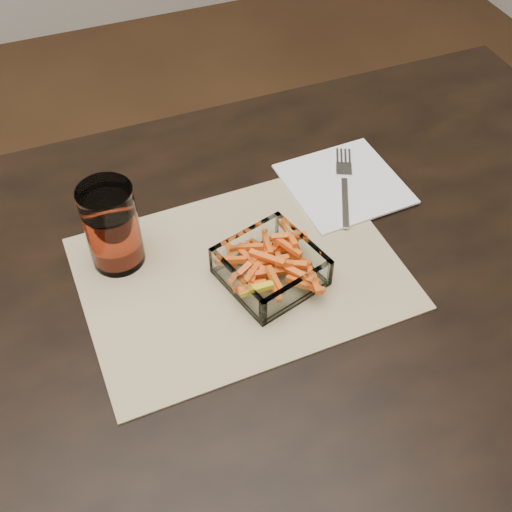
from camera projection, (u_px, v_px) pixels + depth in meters
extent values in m
cube|color=black|center=(185.00, 325.00, 0.88)|extent=(1.60, 0.90, 0.03)
cylinder|color=black|center=(434.00, 213.00, 1.57)|extent=(0.06, 0.06, 0.72)
cube|color=tan|center=(241.00, 273.00, 0.93)|extent=(0.46, 0.34, 0.00)
cube|color=white|center=(270.00, 276.00, 0.92)|extent=(0.15, 0.15, 0.01)
cube|color=white|center=(246.00, 243.00, 0.93)|extent=(0.12, 0.04, 0.05)
cube|color=white|center=(297.00, 293.00, 0.87)|extent=(0.12, 0.04, 0.05)
cube|color=white|center=(237.00, 286.00, 0.88)|extent=(0.04, 0.12, 0.05)
cube|color=white|center=(302.00, 248.00, 0.92)|extent=(0.04, 0.12, 0.05)
cylinder|color=white|center=(112.00, 226.00, 0.89)|extent=(0.08, 0.08, 0.13)
cylinder|color=#B23219|center=(114.00, 234.00, 0.90)|extent=(0.07, 0.07, 0.09)
cube|color=white|center=(344.00, 184.00, 1.05)|extent=(0.19, 0.19, 0.00)
cube|color=silver|center=(345.00, 202.00, 1.01)|extent=(0.06, 0.11, 0.00)
cube|color=silver|center=(344.00, 169.00, 1.07)|extent=(0.04, 0.04, 0.00)
cube|color=silver|center=(337.00, 156.00, 1.09)|extent=(0.02, 0.03, 0.00)
cube|color=silver|center=(341.00, 156.00, 1.09)|extent=(0.02, 0.03, 0.00)
cube|color=silver|center=(345.00, 156.00, 1.09)|extent=(0.02, 0.03, 0.00)
cube|color=silver|center=(349.00, 156.00, 1.09)|extent=(0.02, 0.03, 0.00)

